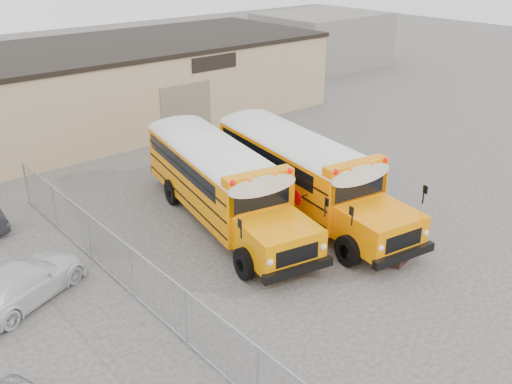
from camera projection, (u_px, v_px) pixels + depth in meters
ground at (336, 270)px, 19.24m from camera, size 120.00×120.00×0.00m
warehouse at (77, 90)px, 32.25m from camera, size 30.20×10.20×4.67m
chainlink_fence at (132, 272)px, 17.45m from camera, size 0.07×18.07×1.81m
distant_building_right at (322, 40)px, 49.20m from camera, size 10.00×8.00×4.40m
school_bus_left at (163, 131)px, 27.22m from camera, size 4.59×10.84×3.09m
school_bus_right at (226, 126)px, 27.91m from camera, size 4.22×10.97×3.13m
tarp_bundle at (395, 239)px, 19.53m from camera, size 1.21×1.14×1.56m
car_white at (22, 283)px, 17.38m from camera, size 4.69×3.41×1.26m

